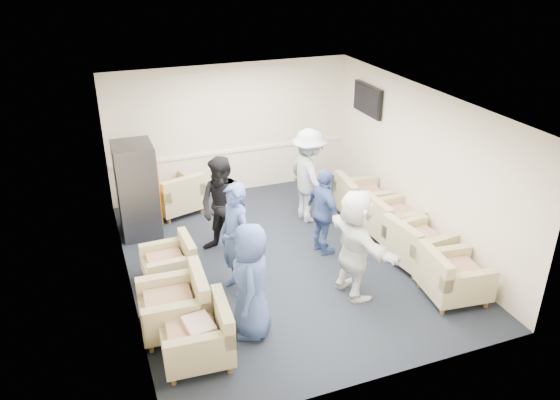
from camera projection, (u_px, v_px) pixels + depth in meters
name	position (u px, v px, depth m)	size (l,w,h in m)	color
floor	(284.00, 259.00, 9.17)	(6.00, 6.00, 0.00)	black
ceiling	(284.00, 102.00, 8.01)	(6.00, 6.00, 0.00)	white
back_wall	(231.00, 130.00, 11.13)	(5.00, 0.02, 2.70)	beige
front_wall	(381.00, 288.00, 6.06)	(5.00, 0.02, 2.70)	beige
left_wall	(121.00, 210.00, 7.79)	(0.02, 6.00, 2.70)	beige
right_wall	(419.00, 165.00, 9.39)	(0.02, 6.00, 2.70)	beige
chair_rail	(232.00, 151.00, 11.30)	(4.98, 0.04, 0.06)	white
tv	(368.00, 100.00, 10.59)	(0.10, 1.00, 0.58)	black
armchair_left_near	(201.00, 337.00, 6.84)	(0.91, 0.91, 0.68)	tan
armchair_left_mid	(178.00, 307.00, 7.38)	(0.94, 0.94, 0.72)	tan
armchair_left_far	(172.00, 264.00, 8.46)	(0.79, 0.79, 0.60)	tan
armchair_right_near	(451.00, 278.00, 8.04)	(0.96, 0.96, 0.69)	tan
armchair_right_midnear	(415.00, 246.00, 8.87)	(0.96, 0.96, 0.70)	tan
armchair_right_midfar	(390.00, 221.00, 9.67)	(0.89, 0.89, 0.69)	tan
armchair_right_far	(360.00, 200.00, 10.44)	(0.96, 0.96, 0.71)	tan
armchair_corner	(177.00, 196.00, 10.60)	(1.11, 1.11, 0.71)	tan
vending_machine	(137.00, 190.00, 9.66)	(0.69, 0.81, 1.70)	#505159
backpack	(194.00, 284.00, 8.04)	(0.32, 0.24, 0.52)	black
pillow	(199.00, 326.00, 6.76)	(0.42, 0.32, 0.12)	beige
person_front_left	(251.00, 281.00, 7.12)	(0.80, 0.52, 1.64)	#3B538F
person_mid_left	(235.00, 239.00, 8.00)	(0.64, 0.42, 1.75)	#3B538F
person_back_left	(223.00, 208.00, 8.97)	(0.84, 0.66, 1.73)	black
person_back_right	(309.00, 176.00, 10.10)	(1.16, 0.67, 1.80)	silver
person_mid_right	(324.00, 212.00, 9.06)	(0.89, 0.37, 1.52)	#3B538F
person_front_right	(355.00, 244.00, 7.92)	(1.58, 0.50, 1.71)	white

